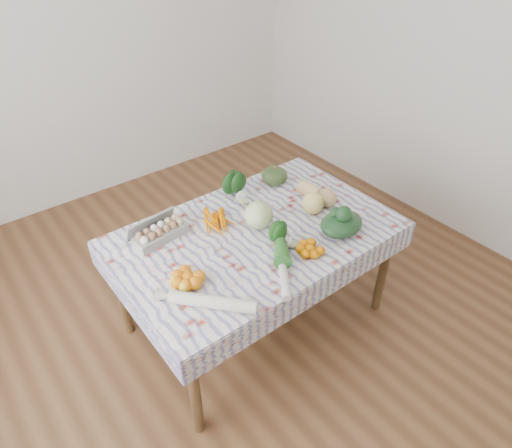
% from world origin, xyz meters
% --- Properties ---
extents(ground, '(4.50, 4.50, 0.00)m').
position_xyz_m(ground, '(0.00, 0.00, 0.00)').
color(ground, brown).
rests_on(ground, ground).
extents(wall_back, '(4.00, 0.04, 2.80)m').
position_xyz_m(wall_back, '(0.00, 2.25, 1.40)').
color(wall_back, white).
rests_on(wall_back, ground).
extents(dining_table, '(1.60, 1.00, 0.75)m').
position_xyz_m(dining_table, '(0.00, 0.00, 0.68)').
color(dining_table, brown).
rests_on(dining_table, ground).
extents(tablecloth, '(1.66, 1.06, 0.01)m').
position_xyz_m(tablecloth, '(0.00, 0.00, 0.76)').
color(tablecloth, silver).
rests_on(tablecloth, dining_table).
extents(egg_carton, '(0.33, 0.17, 0.09)m').
position_xyz_m(egg_carton, '(-0.48, 0.28, 0.80)').
color(egg_carton, '#989893').
rests_on(egg_carton, tablecloth).
extents(carrot_bunch, '(0.30, 0.29, 0.04)m').
position_xyz_m(carrot_bunch, '(-0.14, 0.19, 0.78)').
color(carrot_bunch, orange).
rests_on(carrot_bunch, tablecloth).
extents(kale_bunch, '(0.19, 0.17, 0.15)m').
position_xyz_m(kale_bunch, '(0.13, 0.37, 0.84)').
color(kale_bunch, '#163D14').
rests_on(kale_bunch, tablecloth).
extents(kabocha_squash, '(0.20, 0.20, 0.12)m').
position_xyz_m(kabocha_squash, '(0.44, 0.36, 0.82)').
color(kabocha_squash, '#344A21').
rests_on(kabocha_squash, tablecloth).
extents(cabbage, '(0.21, 0.21, 0.17)m').
position_xyz_m(cabbage, '(0.05, 0.03, 0.85)').
color(cabbage, '#C7DB90').
rests_on(cabbage, tablecloth).
extents(butternut_squash, '(0.15, 0.29, 0.13)m').
position_xyz_m(butternut_squash, '(0.52, 0.02, 0.83)').
color(butternut_squash, '#DAB36F').
rests_on(butternut_squash, tablecloth).
extents(orange_cluster, '(0.30, 0.30, 0.07)m').
position_xyz_m(orange_cluster, '(-0.55, -0.13, 0.80)').
color(orange_cluster, orange).
rests_on(orange_cluster, tablecloth).
extents(broccoli, '(0.20, 0.20, 0.10)m').
position_xyz_m(broccoli, '(0.03, -0.20, 0.81)').
color(broccoli, '#1A5116').
rests_on(broccoli, tablecloth).
extents(mandarin_cluster, '(0.22, 0.22, 0.06)m').
position_xyz_m(mandarin_cluster, '(0.13, -0.33, 0.79)').
color(mandarin_cluster, orange).
rests_on(mandarin_cluster, tablecloth).
extents(grapefruit, '(0.14, 0.14, 0.14)m').
position_xyz_m(grapefruit, '(0.40, -0.06, 0.83)').
color(grapefruit, '#F3DB72').
rests_on(grapefruit, tablecloth).
extents(spinach_bag, '(0.33, 0.30, 0.12)m').
position_xyz_m(spinach_bag, '(0.40, -0.31, 0.82)').
color(spinach_bag, black).
rests_on(spinach_bag, tablecloth).
extents(daikon, '(0.36, 0.39, 0.07)m').
position_xyz_m(daikon, '(-0.54, -0.35, 0.80)').
color(daikon, silver).
rests_on(daikon, tablecloth).
extents(leek, '(0.30, 0.39, 0.05)m').
position_xyz_m(leek, '(-0.10, -0.36, 0.79)').
color(leek, beige).
rests_on(leek, tablecloth).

